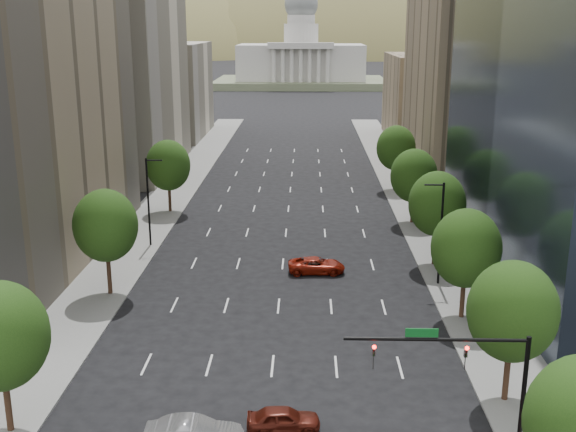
# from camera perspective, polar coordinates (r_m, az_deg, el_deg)

# --- Properties ---
(sidewalk_left) EXTENTS (6.00, 200.00, 0.15)m
(sidewalk_left) POSITION_cam_1_polar(r_m,az_deg,el_deg) (67.16, -13.79, -3.66)
(sidewalk_left) COLOR slate
(sidewalk_left) RESTS_ON ground
(sidewalk_right) EXTENTS (6.00, 200.00, 0.15)m
(sidewalk_right) POSITION_cam_1_polar(r_m,az_deg,el_deg) (66.17, 13.14, -3.91)
(sidewalk_right) COLOR slate
(sidewalk_right) RESTS_ON ground
(midrise_cream_left) EXTENTS (14.00, 30.00, 35.00)m
(midrise_cream_left) POSITION_cam_1_polar(r_m,az_deg,el_deg) (107.66, -13.41, 12.93)
(midrise_cream_left) COLOR beige
(midrise_cream_left) RESTS_ON ground
(filler_left) EXTENTS (14.00, 26.00, 18.00)m
(filler_left) POSITION_cam_1_polar(r_m,az_deg,el_deg) (140.33, -9.77, 10.16)
(filler_left) COLOR beige
(filler_left) RESTS_ON ground
(parking_tan_right) EXTENTS (14.00, 30.00, 30.00)m
(parking_tan_right) POSITION_cam_1_polar(r_m,az_deg,el_deg) (103.87, 14.55, 11.39)
(parking_tan_right) COLOR #8C7759
(parking_tan_right) RESTS_ON ground
(filler_right) EXTENTS (14.00, 26.00, 16.00)m
(filler_right) POSITION_cam_1_polar(r_m,az_deg,el_deg) (136.72, 11.32, 9.52)
(filler_right) COLOR #8C7759
(filler_right) RESTS_ON ground
(tree_right_1) EXTENTS (5.20, 5.20, 8.75)m
(tree_right_1) POSITION_cam_1_polar(r_m,az_deg,el_deg) (42.08, 17.96, -7.47)
(tree_right_1) COLOR #382316
(tree_right_1) RESTS_ON ground
(tree_right_2) EXTENTS (5.20, 5.20, 8.61)m
(tree_right_2) POSITION_cam_1_polar(r_m,az_deg,el_deg) (53.01, 14.42, -2.59)
(tree_right_2) COLOR #382316
(tree_right_2) RESTS_ON ground
(tree_right_3) EXTENTS (5.20, 5.20, 8.89)m
(tree_right_3) POSITION_cam_1_polar(r_m,az_deg,el_deg) (64.21, 12.15, 0.98)
(tree_right_3) COLOR #382316
(tree_right_3) RESTS_ON ground
(tree_right_4) EXTENTS (5.20, 5.20, 8.46)m
(tree_right_4) POSITION_cam_1_polar(r_m,az_deg,el_deg) (77.74, 10.30, 3.27)
(tree_right_4) COLOR #382316
(tree_right_4) RESTS_ON ground
(tree_right_5) EXTENTS (5.20, 5.20, 8.75)m
(tree_right_5) POSITION_cam_1_polar(r_m,az_deg,el_deg) (93.24, 8.87, 5.54)
(tree_right_5) COLOR #382316
(tree_right_5) RESTS_ON ground
(tree_left_0) EXTENTS (5.20, 5.20, 8.75)m
(tree_left_0) POSITION_cam_1_polar(r_m,az_deg,el_deg) (40.11, -22.61, -9.10)
(tree_left_0) COLOR #382316
(tree_left_0) RESTS_ON ground
(tree_left_1) EXTENTS (5.20, 5.20, 8.97)m
(tree_left_1) POSITION_cam_1_polar(r_m,az_deg,el_deg) (57.67, -14.76, -0.77)
(tree_left_1) COLOR #382316
(tree_left_1) RESTS_ON ground
(tree_left_2) EXTENTS (5.20, 5.20, 8.68)m
(tree_left_2) POSITION_cam_1_polar(r_m,az_deg,el_deg) (82.29, -9.82, 4.12)
(tree_left_2) COLOR #382316
(tree_left_2) RESTS_ON ground
(streetlight_rn) EXTENTS (1.70, 0.20, 9.00)m
(streetlight_rn) POSITION_cam_1_polar(r_m,az_deg,el_deg) (59.65, 12.41, -1.20)
(streetlight_rn) COLOR black
(streetlight_rn) RESTS_ON ground
(streetlight_ln) EXTENTS (1.70, 0.20, 9.00)m
(streetlight_ln) POSITION_cam_1_polar(r_m,az_deg,el_deg) (69.96, -11.37, 1.33)
(streetlight_ln) COLOR black
(streetlight_ln) RESTS_ON ground
(traffic_signal) EXTENTS (9.12, 0.40, 7.38)m
(traffic_signal) POSITION_cam_1_polar(r_m,az_deg,el_deg) (36.19, 15.14, -12.14)
(traffic_signal) COLOR black
(traffic_signal) RESTS_ON ground
(capitol) EXTENTS (60.00, 40.00, 35.20)m
(capitol) POSITION_cam_1_polar(r_m,az_deg,el_deg) (251.16, 1.07, 12.56)
(capitol) COLOR #596647
(capitol) RESTS_ON ground
(foothills) EXTENTS (720.00, 413.00, 263.00)m
(foothills) POSITION_cam_1_polar(r_m,az_deg,el_deg) (604.31, 4.68, 9.86)
(foothills) COLOR olive
(foothills) RESTS_ON ground
(car_maroon) EXTENTS (4.16, 1.94, 1.38)m
(car_maroon) POSITION_cam_1_polar(r_m,az_deg,el_deg) (39.68, -0.37, -16.35)
(car_maroon) COLOR #4A140C
(car_maroon) RESTS_ON ground
(car_red_far) EXTENTS (5.18, 2.56, 1.41)m
(car_red_far) POSITION_cam_1_polar(r_m,az_deg,el_deg) (62.43, 2.36, -4.07)
(car_red_far) COLOR maroon
(car_red_far) RESTS_ON ground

